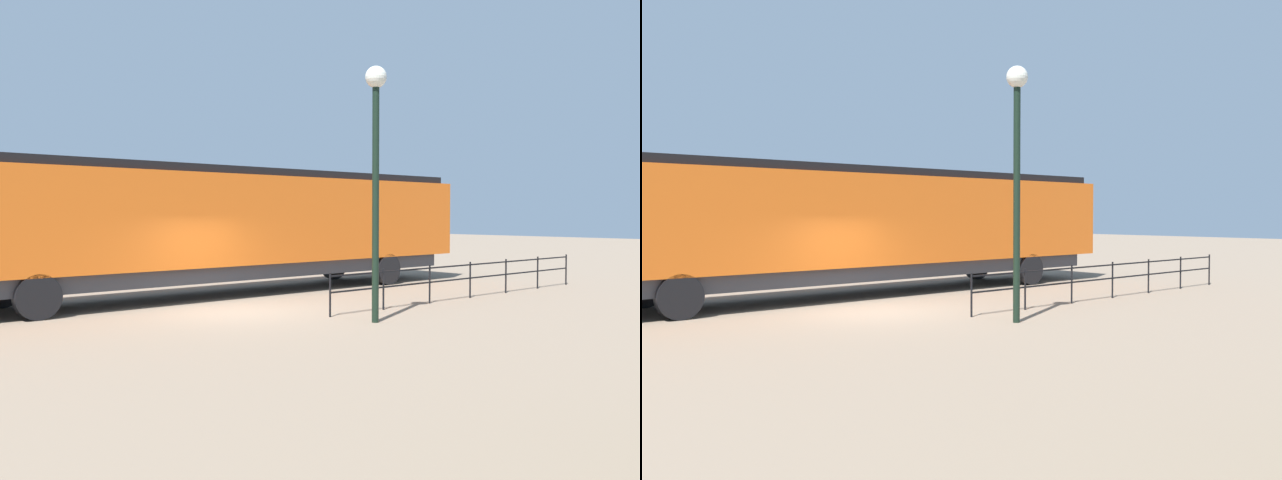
% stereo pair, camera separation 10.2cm
% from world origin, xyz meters
% --- Properties ---
extents(ground_plane, '(120.00, 120.00, 0.00)m').
position_xyz_m(ground_plane, '(0.00, 0.00, 0.00)').
color(ground_plane, '#84705B').
extents(locomotive, '(3.10, 18.95, 3.92)m').
position_xyz_m(locomotive, '(-3.40, 2.39, 2.22)').
color(locomotive, orange).
rests_on(locomotive, ground_plane).
extents(lamp_post, '(0.50, 0.50, 5.90)m').
position_xyz_m(lamp_post, '(3.54, 1.46, 4.11)').
color(lamp_post, black).
rests_on(lamp_post, ground_plane).
extents(platform_fence, '(0.05, 11.43, 1.08)m').
position_xyz_m(platform_fence, '(2.24, 6.91, 0.71)').
color(platform_fence, black).
rests_on(platform_fence, ground_plane).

